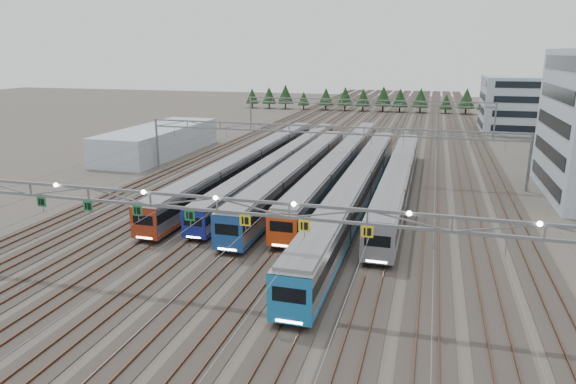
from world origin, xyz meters
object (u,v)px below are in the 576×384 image
(train_e, at_px, (358,186))
(gantry_mid, at_px, (326,136))
(train_d, at_px, (342,162))
(west_shed, at_px, (159,141))
(depot_bldg_north, at_px, (531,104))
(train_a, at_px, (253,161))
(train_b, at_px, (285,161))
(gantry_near, at_px, (216,208))
(train_f, at_px, (399,178))
(gantry_far, at_px, (366,106))
(train_c, at_px, (299,172))

(train_e, height_order, gantry_mid, gantry_mid)
(train_d, distance_m, west_shed, 36.85)
(depot_bldg_north, bearing_deg, train_e, -113.05)
(train_a, relative_size, west_shed, 2.11)
(train_b, height_order, gantry_near, gantry_near)
(train_e, relative_size, train_f, 1.24)
(depot_bldg_north, bearing_deg, train_f, -111.52)
(train_a, distance_m, gantry_mid, 12.04)
(train_f, distance_m, gantry_near, 35.80)
(train_b, height_order, gantry_far, gantry_far)
(gantry_mid, bearing_deg, train_e, -61.17)
(train_e, xyz_separation_m, train_f, (4.50, 5.77, -0.08))
(train_c, height_order, train_e, train_e)
(west_shed, bearing_deg, train_a, -26.25)
(train_b, distance_m, train_c, 9.69)
(train_e, xyz_separation_m, west_shed, (-40.30, 22.48, 0.17))
(gantry_near, distance_m, west_shed, 60.64)
(gantry_mid, bearing_deg, train_f, -30.00)
(train_b, distance_m, gantry_near, 42.62)
(depot_bldg_north, bearing_deg, west_shed, -145.25)
(train_c, relative_size, train_f, 1.02)
(train_b, bearing_deg, depot_bldg_north, 52.68)
(gantry_far, distance_m, west_shed, 48.49)
(train_c, xyz_separation_m, gantry_far, (2.25, 51.91, 4.12))
(train_b, distance_m, west_shed, 28.14)
(gantry_near, bearing_deg, train_c, 93.80)
(train_f, height_order, gantry_far, gantry_far)
(gantry_mid, height_order, depot_bldg_north, depot_bldg_north)
(train_d, height_order, west_shed, west_shed)
(train_e, relative_size, gantry_near, 1.13)
(train_f, bearing_deg, gantry_near, -108.57)
(train_b, height_order, train_e, train_e)
(train_a, relative_size, train_b, 0.97)
(train_d, xyz_separation_m, train_e, (4.50, -13.74, 0.09))
(train_e, bearing_deg, gantry_far, 96.72)
(train_c, bearing_deg, train_e, -30.72)
(train_b, relative_size, gantry_far, 1.15)
(train_d, distance_m, train_f, 12.03)
(train_b, bearing_deg, gantry_mid, -13.80)
(gantry_mid, bearing_deg, train_a, -176.02)
(west_shed, bearing_deg, train_c, -28.69)
(train_c, distance_m, gantry_far, 52.12)
(train_d, xyz_separation_m, train_f, (9.00, -7.98, 0.02))
(depot_bldg_north, bearing_deg, gantry_far, -158.97)
(gantry_mid, xyz_separation_m, gantry_far, (0.00, 45.00, 0.00))
(train_b, bearing_deg, train_c, -62.30)
(train_e, distance_m, gantry_near, 29.07)
(train_a, height_order, train_f, train_f)
(train_a, xyz_separation_m, gantry_mid, (11.25, 0.78, 4.23))
(train_b, xyz_separation_m, train_f, (18.00, -8.15, 0.30))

